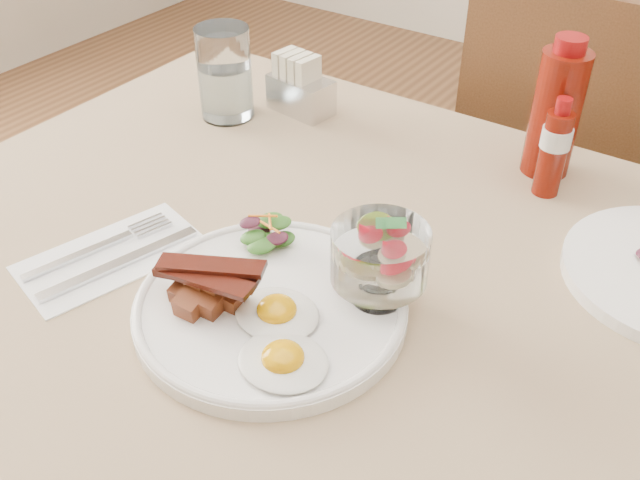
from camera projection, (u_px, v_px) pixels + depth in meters
table at (411, 376)px, 0.78m from camera, size 1.33×0.88×0.75m
chair_far at (579, 202)px, 1.30m from camera, size 0.42×0.42×0.93m
main_plate at (271, 308)px, 0.73m from camera, size 0.28×0.28×0.02m
fried_eggs at (280, 335)px, 0.68m from camera, size 0.14×0.14×0.02m
bacon_potato_pile at (205, 287)px, 0.71m from camera, size 0.12×0.08×0.05m
side_salad at (267, 234)px, 0.79m from camera, size 0.06×0.06×0.03m
fruit_cup at (380, 255)px, 0.70m from camera, size 0.10×0.10×0.10m
ketchup_bottle at (556, 111)px, 0.91m from camera, size 0.07×0.07×0.19m
hot_sauce_bottle at (554, 149)px, 0.88m from camera, size 0.05×0.05×0.13m
sugar_caddy at (300, 88)px, 1.08m from camera, size 0.10×0.07×0.09m
water_glass at (225, 78)px, 1.05m from camera, size 0.08×0.08×0.14m
napkin_cutlery at (111, 256)px, 0.81m from camera, size 0.16×0.22×0.01m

